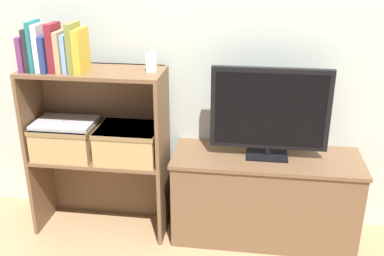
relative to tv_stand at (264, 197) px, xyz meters
The scene contains 20 objects.
ground_plane 0.51m from the tv_stand, 155.80° to the right, with size 16.00×16.00×0.00m, color #A37F56.
wall_back 1.05m from the tv_stand, 151.83° to the left, with size 10.00×0.05×2.40m.
tv_stand is the anchor object (origin of this frame).
tv 0.51m from the tv_stand, 90.00° to the right, with size 0.62×0.14×0.49m.
bookshelf_lower_tier 0.94m from the tv_stand, behind, with size 0.76×0.31×0.46m.
bookshelf_upper_tier 1.07m from the tv_stand, behind, with size 0.76×0.31×0.50m.
book_plum 1.50m from the tv_stand, behind, with size 0.03×0.14×0.18m.
book_charcoal 1.48m from the tv_stand, behind, with size 0.03×0.14×0.22m.
book_teal 1.47m from the tv_stand, behind, with size 0.02×0.14×0.26m.
book_ivory 1.45m from the tv_stand, behind, with size 0.03×0.12×0.24m.
book_navy 1.40m from the tv_stand, behind, with size 0.03×0.16×0.18m.
book_maroon 1.39m from the tv_stand, behind, with size 0.04×0.13×0.25m.
book_tan 1.34m from the tv_stand, behind, with size 0.03×0.16×0.21m.
book_skyblue 1.32m from the tv_stand, behind, with size 0.02×0.13×0.20m.
book_olive 1.31m from the tv_stand, behind, with size 0.03×0.14×0.25m.
book_mustard 1.27m from the tv_stand, behind, with size 0.04×0.16×0.22m.
baby_monitor 0.98m from the tv_stand, behind, with size 0.05×0.03×0.13m.
storage_basket_left 1.16m from the tv_stand, behind, with size 0.34×0.28×0.18m.
storage_basket_right 0.82m from the tv_stand, behind, with size 0.34×0.28×0.18m.
laptop 1.19m from the tv_stand, behind, with size 0.33×0.24×0.02m.
Camera 1 is at (0.31, -2.05, 1.55)m, focal length 42.00 mm.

